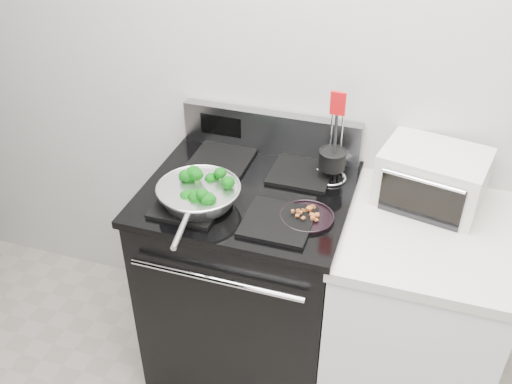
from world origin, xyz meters
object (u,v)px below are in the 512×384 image
at_px(gas_range, 249,277).
at_px(skillet, 199,194).
at_px(bacon_plate, 307,214).
at_px(utensil_holder, 332,164).
at_px(toaster_oven, 432,177).

distance_m(gas_range, skillet, 0.55).
height_order(gas_range, bacon_plate, gas_range).
bearing_deg(bacon_plate, gas_range, 156.36).
height_order(skillet, bacon_plate, skillet).
bearing_deg(utensil_holder, skillet, -139.13).
bearing_deg(gas_range, skillet, -131.05).
height_order(gas_range, toaster_oven, toaster_oven).
relative_size(gas_range, toaster_oven, 2.69).
height_order(bacon_plate, toaster_oven, toaster_oven).
xyz_separation_m(gas_range, toaster_oven, (0.67, 0.17, 0.54)).
bearing_deg(gas_range, toaster_oven, 14.70).
bearing_deg(bacon_plate, toaster_oven, 35.43).
xyz_separation_m(gas_range, skillet, (-0.14, -0.16, 0.51)).
bearing_deg(toaster_oven, bacon_plate, -132.74).
xyz_separation_m(utensil_holder, toaster_oven, (0.38, 0.01, 0.01)).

